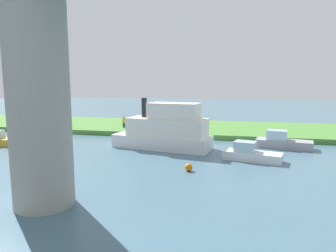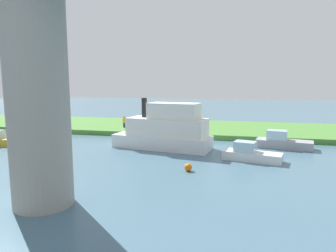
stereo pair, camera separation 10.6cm
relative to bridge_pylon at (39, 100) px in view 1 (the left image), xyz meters
The scene contains 10 objects.
ground_plane 18.57m from the bridge_pylon, 94.40° to the right, with size 160.00×160.00×0.00m, color #476B7F.
grassy_bank 24.35m from the bridge_pylon, 93.30° to the right, with size 80.00×12.00×0.50m, color #4C8438.
bridge_pylon is the anchor object (origin of this frame).
person_on_bank 21.55m from the bridge_pylon, 78.62° to the right, with size 0.42×0.42×1.39m.
mooring_post 19.21m from the bridge_pylon, 98.73° to the right, with size 0.20×0.20×0.96m, color brown.
motorboat_red 13.77m from the bridge_pylon, 101.25° to the right, with size 8.84×4.17×4.34m.
riverboat_paddlewheel 19.17m from the bridge_pylon, 54.51° to the right, with size 4.21×2.41×1.33m.
houseboat_blue 20.42m from the bridge_pylon, 128.97° to the right, with size 4.85×2.50×1.54m.
pontoon_yellow 14.93m from the bridge_pylon, 132.66° to the right, with size 4.36×2.40×1.38m.
marker_buoy 9.99m from the bridge_pylon, 129.84° to the right, with size 0.50×0.50×0.50m, color orange.
Camera 1 is at (-7.16, 29.48, 5.58)m, focal length 31.87 mm.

